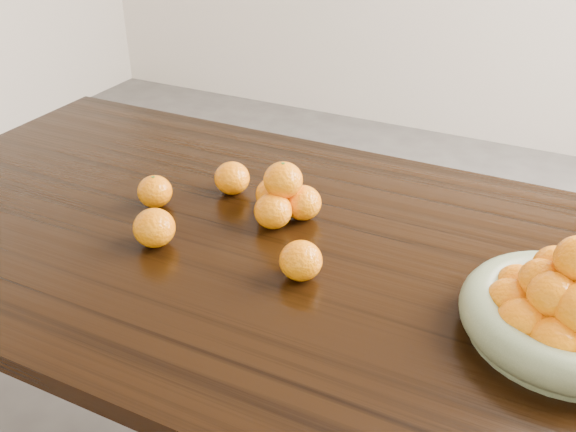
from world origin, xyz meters
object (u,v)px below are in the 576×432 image
at_px(fruit_bowl, 568,310).
at_px(orange_pyramid, 283,197).
at_px(loose_orange_0, 155,192).
at_px(dining_table, 298,282).

bearing_deg(fruit_bowl, orange_pyramid, 166.44).
distance_m(fruit_bowl, loose_orange_0, 0.87).
xyz_separation_m(orange_pyramid, loose_orange_0, (-0.28, -0.08, -0.02)).
xyz_separation_m(dining_table, orange_pyramid, (-0.08, 0.09, 0.14)).
relative_size(dining_table, fruit_bowl, 5.86).
bearing_deg(dining_table, orange_pyramid, 130.90).
distance_m(dining_table, fruit_bowl, 0.53).
bearing_deg(dining_table, fruit_bowl, -5.74).
height_order(dining_table, orange_pyramid, orange_pyramid).
bearing_deg(fruit_bowl, loose_orange_0, 175.85).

